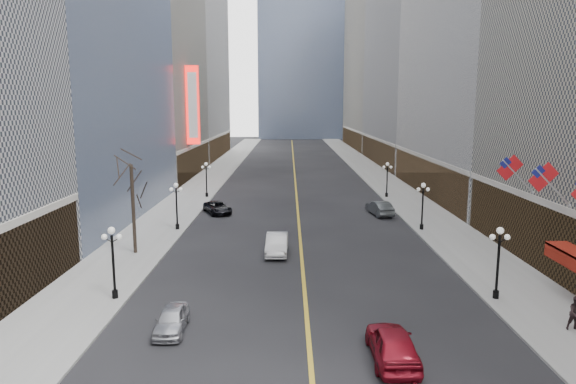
{
  "coord_description": "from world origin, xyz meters",
  "views": [
    {
      "loc": [
        -1.02,
        -0.25,
        11.91
      ],
      "look_at": [
        -1.06,
        22.23,
        8.13
      ],
      "focal_mm": 32.0,
      "sensor_mm": 36.0,
      "label": 1
    }
  ],
  "objects_px": {
    "streetlamp_east_1": "(499,255)",
    "car_nb_far": "(218,208)",
    "streetlamp_west_2": "(176,201)",
    "car_nb_mid": "(277,244)",
    "streetlamp_west_1": "(113,255)",
    "streetlamp_east_3": "(387,176)",
    "streetlamp_east_2": "(423,201)",
    "car_nb_near": "(172,319)",
    "car_sb_far": "(380,208)",
    "streetlamp_west_3": "(206,176)",
    "car_sb_mid": "(392,344)"
  },
  "relations": [
    {
      "from": "streetlamp_east_1",
      "to": "car_sb_mid",
      "type": "height_order",
      "value": "streetlamp_east_1"
    },
    {
      "from": "car_nb_far",
      "to": "streetlamp_east_2",
      "type": "bearing_deg",
      "value": -45.7
    },
    {
      "from": "streetlamp_west_1",
      "to": "car_nb_mid",
      "type": "relative_size",
      "value": 0.92
    },
    {
      "from": "streetlamp_west_1",
      "to": "streetlamp_east_3",
      "type": "bearing_deg",
      "value": 56.75
    },
    {
      "from": "car_sb_mid",
      "to": "car_nb_mid",
      "type": "bearing_deg",
      "value": -71.66
    },
    {
      "from": "streetlamp_west_3",
      "to": "car_nb_near",
      "type": "distance_m",
      "value": 40.72
    },
    {
      "from": "car_nb_near",
      "to": "car_nb_mid",
      "type": "height_order",
      "value": "car_nb_mid"
    },
    {
      "from": "streetlamp_west_2",
      "to": "car_nb_mid",
      "type": "bearing_deg",
      "value": -38.56
    },
    {
      "from": "streetlamp_east_3",
      "to": "car_sb_far",
      "type": "xyz_separation_m",
      "value": [
        -2.8,
        -10.76,
        -2.11
      ]
    },
    {
      "from": "streetlamp_east_2",
      "to": "streetlamp_east_3",
      "type": "distance_m",
      "value": 18.0
    },
    {
      "from": "streetlamp_east_2",
      "to": "streetlamp_west_3",
      "type": "xyz_separation_m",
      "value": [
        -23.6,
        18.0,
        0.0
      ]
    },
    {
      "from": "car_sb_far",
      "to": "streetlamp_east_2",
      "type": "bearing_deg",
      "value": 100.45
    },
    {
      "from": "car_nb_near",
      "to": "car_nb_far",
      "type": "xyz_separation_m",
      "value": [
        -1.72,
        30.43,
        0.02
      ]
    },
    {
      "from": "streetlamp_west_3",
      "to": "car_nb_near",
      "type": "height_order",
      "value": "streetlamp_west_3"
    },
    {
      "from": "streetlamp_east_1",
      "to": "car_nb_mid",
      "type": "bearing_deg",
      "value": 143.57
    },
    {
      "from": "streetlamp_west_1",
      "to": "car_nb_mid",
      "type": "distance_m",
      "value": 14.29
    },
    {
      "from": "car_nb_near",
      "to": "car_sb_mid",
      "type": "relative_size",
      "value": 0.76
    },
    {
      "from": "streetlamp_east_2",
      "to": "car_sb_far",
      "type": "xyz_separation_m",
      "value": [
        -2.8,
        7.24,
        -2.11
      ]
    },
    {
      "from": "streetlamp_east_1",
      "to": "car_sb_far",
      "type": "distance_m",
      "value": 25.48
    },
    {
      "from": "streetlamp_east_1",
      "to": "streetlamp_east_2",
      "type": "xyz_separation_m",
      "value": [
        0.0,
        18.0,
        0.0
      ]
    },
    {
      "from": "streetlamp_west_2",
      "to": "car_sb_far",
      "type": "relative_size",
      "value": 0.94
    },
    {
      "from": "streetlamp_east_2",
      "to": "streetlamp_west_2",
      "type": "xyz_separation_m",
      "value": [
        -23.6,
        0.0,
        0.0
      ]
    },
    {
      "from": "car_nb_mid",
      "to": "car_nb_far",
      "type": "height_order",
      "value": "car_nb_mid"
    },
    {
      "from": "streetlamp_east_3",
      "to": "car_nb_mid",
      "type": "xyz_separation_m",
      "value": [
        -13.8,
        -25.81,
        -2.09
      ]
    },
    {
      "from": "streetlamp_west_1",
      "to": "streetlamp_west_3",
      "type": "bearing_deg",
      "value": 90.0
    },
    {
      "from": "streetlamp_west_3",
      "to": "car_nb_mid",
      "type": "distance_m",
      "value": 27.69
    },
    {
      "from": "car_nb_mid",
      "to": "car_sb_far",
      "type": "bearing_deg",
      "value": 54.77
    },
    {
      "from": "streetlamp_east_1",
      "to": "car_sb_far",
      "type": "bearing_deg",
      "value": 96.33
    },
    {
      "from": "streetlamp_west_1",
      "to": "car_nb_near",
      "type": "xyz_separation_m",
      "value": [
        4.52,
        -4.41,
        -2.25
      ]
    },
    {
      "from": "streetlamp_west_2",
      "to": "car_nb_far",
      "type": "height_order",
      "value": "streetlamp_west_2"
    },
    {
      "from": "car_nb_near",
      "to": "streetlamp_west_1",
      "type": "bearing_deg",
      "value": 133.85
    },
    {
      "from": "streetlamp_west_2",
      "to": "car_nb_far",
      "type": "xyz_separation_m",
      "value": [
        2.8,
        8.02,
        -2.22
      ]
    },
    {
      "from": "streetlamp_west_2",
      "to": "car_sb_mid",
      "type": "height_order",
      "value": "streetlamp_west_2"
    },
    {
      "from": "streetlamp_east_2",
      "to": "car_nb_near",
      "type": "distance_m",
      "value": 29.52
    },
    {
      "from": "streetlamp_west_2",
      "to": "streetlamp_west_3",
      "type": "height_order",
      "value": "same"
    },
    {
      "from": "streetlamp_east_3",
      "to": "car_sb_mid",
      "type": "distance_m",
      "value": 44.44
    },
    {
      "from": "streetlamp_east_2",
      "to": "car_nb_near",
      "type": "relative_size",
      "value": 1.17
    },
    {
      "from": "streetlamp_east_2",
      "to": "car_sb_mid",
      "type": "relative_size",
      "value": 0.9
    },
    {
      "from": "streetlamp_west_3",
      "to": "streetlamp_west_2",
      "type": "bearing_deg",
      "value": -90.0
    },
    {
      "from": "streetlamp_east_3",
      "to": "car_sb_mid",
      "type": "xyz_separation_m",
      "value": [
        -7.95,
        -43.67,
        -2.04
      ]
    },
    {
      "from": "streetlamp_west_1",
      "to": "streetlamp_west_3",
      "type": "height_order",
      "value": "same"
    },
    {
      "from": "car_nb_near",
      "to": "car_sb_mid",
      "type": "xyz_separation_m",
      "value": [
        11.14,
        -3.26,
        0.2
      ]
    },
    {
      "from": "car_sb_mid",
      "to": "car_nb_near",
      "type": "bearing_deg",
      "value": -16.13
    },
    {
      "from": "streetlamp_east_1",
      "to": "streetlamp_west_3",
      "type": "relative_size",
      "value": 1.0
    },
    {
      "from": "streetlamp_west_2",
      "to": "car_nb_mid",
      "type": "xyz_separation_m",
      "value": [
        9.8,
        -7.81,
        -2.09
      ]
    },
    {
      "from": "streetlamp_east_2",
      "to": "streetlamp_west_3",
      "type": "relative_size",
      "value": 1.0
    },
    {
      "from": "streetlamp_east_1",
      "to": "car_nb_far",
      "type": "bearing_deg",
      "value": 128.63
    },
    {
      "from": "streetlamp_east_1",
      "to": "streetlamp_west_2",
      "type": "xyz_separation_m",
      "value": [
        -23.6,
        18.0,
        0.0
      ]
    },
    {
      "from": "streetlamp_west_1",
      "to": "car_sb_mid",
      "type": "height_order",
      "value": "streetlamp_west_1"
    },
    {
      "from": "streetlamp_west_3",
      "to": "car_sb_far",
      "type": "bearing_deg",
      "value": -27.36
    }
  ]
}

